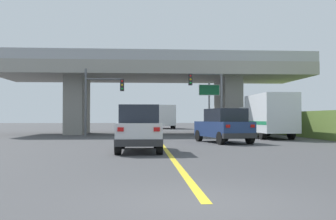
{
  "coord_description": "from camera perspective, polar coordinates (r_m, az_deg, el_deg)",
  "views": [
    {
      "loc": [
        -1.11,
        -6.56,
        1.47
      ],
      "look_at": [
        1.03,
        25.06,
        2.13
      ],
      "focal_mm": 41.51,
      "sensor_mm": 36.0,
      "label": 1
    }
  ],
  "objects": [
    {
      "name": "box_truck",
      "position": [
        29.53,
        14.36,
        -0.77
      ],
      "size": [
        2.33,
        7.44,
        3.16
      ],
      "color": "silver",
      "rests_on": "ground"
    },
    {
      "name": "highway_sign",
      "position": [
        34.3,
        6.08,
        2.07
      ],
      "size": [
        1.85,
        0.17,
        4.57
      ],
      "color": "slate",
      "rests_on": "ground"
    },
    {
      "name": "suv_crossing",
      "position": [
        23.29,
        8.2,
        -2.29
      ],
      "size": [
        2.98,
        4.71,
        2.02
      ],
      "rotation": [
        0.0,
        0.0,
        0.24
      ],
      "color": "navy",
      "rests_on": "ground"
    },
    {
      "name": "traffic_signal_nearside",
      "position": [
        32.8,
        6.29,
        2.72
      ],
      "size": [
        2.88,
        0.36,
        5.83
      ],
      "color": "slate",
      "rests_on": "ground"
    },
    {
      "name": "lane_divider_stripe",
      "position": [
        20.12,
        -0.7,
        -5.36
      ],
      "size": [
        0.2,
        26.95,
        0.01
      ],
      "primitive_type": "cube",
      "color": "yellow",
      "rests_on": "ground"
    },
    {
      "name": "suv_lead",
      "position": [
        17.13,
        -4.27,
        -2.71
      ],
      "size": [
        1.92,
        4.43,
        2.02
      ],
      "color": "silver",
      "rests_on": "ground"
    },
    {
      "name": "ground",
      "position": [
        36.55,
        -2.13,
        -3.49
      ],
      "size": [
        160.0,
        160.0,
        0.0
      ],
      "primitive_type": "plane",
      "color": "#424244"
    },
    {
      "name": "traffic_signal_farside",
      "position": [
        31.53,
        -10.09,
        2.31
      ],
      "size": [
        3.14,
        0.36,
        5.42
      ],
      "color": "#56595E",
      "rests_on": "ground"
    },
    {
      "name": "semi_truck_distant",
      "position": [
        54.24,
        -0.3,
        -0.98
      ],
      "size": [
        2.33,
        6.52,
        3.21
      ],
      "color": "red",
      "rests_on": "ground"
    },
    {
      "name": "overpass_bridge",
      "position": [
        36.69,
        -2.13,
        4.37
      ],
      "size": [
        28.11,
        8.84,
        7.2
      ],
      "color": "gray",
      "rests_on": "ground"
    }
  ]
}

